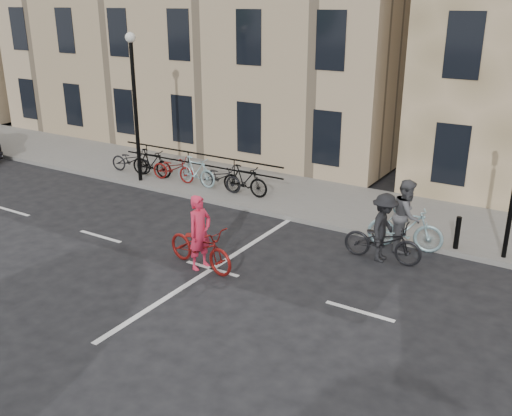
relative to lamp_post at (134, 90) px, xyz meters
The scene contains 10 objects.
ground 8.59m from the lamp_post, 34.09° to the right, with size 120.00×120.00×0.00m, color black.
sidewalk 4.52m from the lamp_post, 32.62° to the left, with size 46.00×4.00×0.15m, color slate.
building_west 9.11m from the lamp_post, 106.21° to the left, with size 20.00×10.00×10.00m, color tan.
building_far 21.34m from the lamp_post, 156.20° to the left, with size 12.00×10.00×9.00m, color tan.
lamp_post is the anchor object (origin of this frame).
bollard_east 11.86m from the lamp_post, ahead, with size 0.14×0.14×0.90m, color black.
parked_bikes 3.32m from the lamp_post, 22.01° to the left, with size 7.25×1.23×1.05m.
cyclist_pink 8.14m from the lamp_post, 35.79° to the right, with size 2.26×1.10×1.93m.
cyclist_grey 10.59m from the lamp_post, ahead, with size 2.11×1.07×1.98m.
cyclist_dark 10.46m from the lamp_post, ahead, with size 2.10×1.22×1.84m.
Camera 1 is at (7.88, -10.52, 6.41)m, focal length 40.00 mm.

